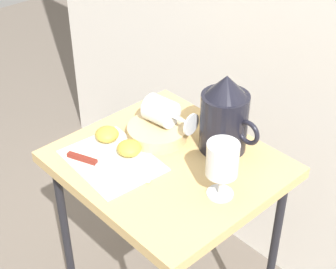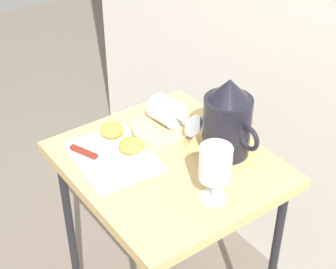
{
  "view_description": "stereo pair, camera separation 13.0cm",
  "coord_description": "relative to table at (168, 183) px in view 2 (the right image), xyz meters",
  "views": [
    {
      "loc": [
        0.78,
        -0.73,
        1.55
      ],
      "look_at": [
        0.0,
        0.0,
        0.81
      ],
      "focal_mm": 56.23,
      "sensor_mm": 36.0,
      "label": 1
    },
    {
      "loc": [
        0.86,
        -0.63,
        1.55
      ],
      "look_at": [
        0.0,
        0.0,
        0.81
      ],
      "focal_mm": 56.23,
      "sensor_mm": 36.0,
      "label": 2
    }
  ],
  "objects": [
    {
      "name": "curtain_drape",
      "position": [
        0.0,
        0.51,
        0.35
      ],
      "size": [
        2.4,
        0.03,
        2.0
      ],
      "primitive_type": "cube",
      "color": "silver",
      "rests_on": "ground_plane"
    },
    {
      "name": "table",
      "position": [
        0.0,
        0.0,
        0.0
      ],
      "size": [
        0.54,
        0.48,
        0.73
      ],
      "color": "tan",
      "rests_on": "ground_plane"
    },
    {
      "name": "linen_napkin",
      "position": [
        -0.09,
        -0.11,
        0.08
      ],
      "size": [
        0.26,
        0.21,
        0.0
      ],
      "primitive_type": "cube",
      "rotation": [
        0.0,
        0.0,
        -0.08
      ],
      "color": "silver",
      "rests_on": "table"
    },
    {
      "name": "basket_tray",
      "position": [
        -0.09,
        0.05,
        0.1
      ],
      "size": [
        0.16,
        0.16,
        0.03
      ],
      "primitive_type": "cylinder",
      "color": "tan",
      "rests_on": "table"
    },
    {
      "name": "pitcher",
      "position": [
        0.06,
        0.14,
        0.16
      ],
      "size": [
        0.18,
        0.12,
        0.21
      ],
      "color": "black",
      "rests_on": "table"
    },
    {
      "name": "wine_glass_upright",
      "position": [
        0.18,
        0.0,
        0.17
      ],
      "size": [
        0.08,
        0.08,
        0.15
      ],
      "color": "silver",
      "rests_on": "table"
    },
    {
      "name": "wine_glass_tipped_near",
      "position": [
        -0.1,
        0.07,
        0.15
      ],
      "size": [
        0.15,
        0.08,
        0.07
      ],
      "color": "silver",
      "rests_on": "basket_tray"
    },
    {
      "name": "apple_half_left",
      "position": [
        -0.17,
        -0.06,
        0.1
      ],
      "size": [
        0.06,
        0.06,
        0.04
      ],
      "primitive_type": "ellipsoid",
      "color": "#B29938",
      "rests_on": "linen_napkin"
    },
    {
      "name": "apple_half_right",
      "position": [
        -0.08,
        -0.06,
        0.1
      ],
      "size": [
        0.06,
        0.06,
        0.04
      ],
      "primitive_type": "ellipsoid",
      "color": "#B29938",
      "rests_on": "linen_napkin"
    },
    {
      "name": "knife",
      "position": [
        -0.11,
        -0.15,
        0.09
      ],
      "size": [
        0.23,
        0.1,
        0.01
      ],
      "color": "silver",
      "rests_on": "linen_napkin"
    }
  ]
}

